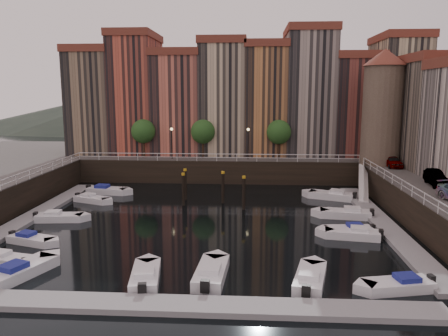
# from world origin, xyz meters

# --- Properties ---
(ground) EXTENTS (200.00, 200.00, 0.00)m
(ground) POSITION_xyz_m (0.00, 0.00, 0.00)
(ground) COLOR black
(ground) RESTS_ON ground
(quay_far) EXTENTS (80.00, 20.00, 3.00)m
(quay_far) POSITION_xyz_m (0.00, 26.00, 1.50)
(quay_far) COLOR black
(quay_far) RESTS_ON ground
(dock_left) EXTENTS (2.00, 28.00, 0.35)m
(dock_left) POSITION_xyz_m (-16.20, -1.00, 0.17)
(dock_left) COLOR gray
(dock_left) RESTS_ON ground
(dock_right) EXTENTS (2.00, 28.00, 0.35)m
(dock_right) POSITION_xyz_m (16.20, -1.00, 0.17)
(dock_right) COLOR gray
(dock_right) RESTS_ON ground
(dock_near) EXTENTS (30.00, 2.00, 0.35)m
(dock_near) POSITION_xyz_m (0.00, -17.00, 0.17)
(dock_near) COLOR gray
(dock_near) RESTS_ON ground
(mountains) EXTENTS (145.00, 100.00, 18.00)m
(mountains) POSITION_xyz_m (1.72, 110.00, 7.92)
(mountains) COLOR #2D382D
(mountains) RESTS_ON ground
(far_terrace) EXTENTS (48.70, 10.30, 17.50)m
(far_terrace) POSITION_xyz_m (3.31, 23.50, 10.95)
(far_terrace) COLOR #7F6A51
(far_terrace) RESTS_ON quay_far
(corner_tower) EXTENTS (5.20, 5.20, 13.80)m
(corner_tower) POSITION_xyz_m (20.00, 14.50, 10.19)
(corner_tower) COLOR #6B5B4C
(corner_tower) RESTS_ON quay_right
(promenade_trees) EXTENTS (21.20, 3.20, 5.20)m
(promenade_trees) POSITION_xyz_m (-1.33, 18.20, 6.58)
(promenade_trees) COLOR black
(promenade_trees) RESTS_ON quay_far
(street_lamps) EXTENTS (10.36, 0.36, 4.18)m
(street_lamps) POSITION_xyz_m (-1.00, 17.20, 5.90)
(street_lamps) COLOR black
(street_lamps) RESTS_ON quay_far
(railings) EXTENTS (36.08, 34.04, 0.52)m
(railings) POSITION_xyz_m (0.00, 4.88, 3.79)
(railings) COLOR white
(railings) RESTS_ON ground
(gangway) EXTENTS (2.78, 8.32, 3.73)m
(gangway) POSITION_xyz_m (17.10, 10.00, 1.92)
(gangway) COLOR white
(gangway) RESTS_ON ground
(mooring_pilings) EXTENTS (6.88, 4.10, 3.78)m
(mooring_pilings) POSITION_xyz_m (-0.09, 5.68, 1.65)
(mooring_pilings) COLOR black
(mooring_pilings) RESTS_ON ground
(boat_left_0) EXTENTS (4.30, 2.28, 0.96)m
(boat_left_0) POSITION_xyz_m (-12.55, -11.51, 0.32)
(boat_left_0) COLOR white
(boat_left_0) RESTS_ON ground
(boat_left_1) EXTENTS (4.21, 2.57, 0.94)m
(boat_left_1) POSITION_xyz_m (-12.89, -7.26, 0.32)
(boat_left_1) COLOR white
(boat_left_1) RESTS_ON ground
(boat_left_2) EXTENTS (4.51, 2.00, 1.02)m
(boat_left_2) POSITION_xyz_m (-13.37, -1.22, 0.34)
(boat_left_2) COLOR white
(boat_left_2) RESTS_ON ground
(boat_left_3) EXTENTS (4.32, 2.90, 0.98)m
(boat_left_3) POSITION_xyz_m (-12.84, 5.87, 0.33)
(boat_left_3) COLOR white
(boat_left_3) RESTS_ON ground
(boat_left_4) EXTENTS (5.01, 2.38, 1.13)m
(boat_left_4) POSITION_xyz_m (-12.53, 9.87, 0.38)
(boat_left_4) COLOR white
(boat_left_4) RESTS_ON ground
(boat_right_0) EXTENTS (4.52, 2.45, 1.01)m
(boat_right_0) POSITION_xyz_m (13.35, -13.98, 0.34)
(boat_right_0) COLOR white
(boat_right_0) RESTS_ON ground
(boat_right_1) EXTENTS (4.66, 2.26, 1.05)m
(boat_right_1) POSITION_xyz_m (12.79, -4.45, 0.35)
(boat_right_1) COLOR white
(boat_right_1) RESTS_ON ground
(boat_right_2) EXTENTS (4.26, 1.88, 0.96)m
(boat_right_2) POSITION_xyz_m (12.72, -3.35, 0.32)
(boat_right_2) COLOR white
(boat_right_2) RESTS_ON ground
(boat_right_3) EXTENTS (5.03, 2.37, 1.13)m
(boat_right_3) POSITION_xyz_m (13.49, 1.50, 0.38)
(boat_right_3) COLOR white
(boat_right_3) RESTS_ON ground
(boat_right_4) EXTENTS (5.22, 3.51, 1.18)m
(boat_right_4) POSITION_xyz_m (13.49, 8.85, 0.40)
(boat_right_4) COLOR white
(boat_right_4) RESTS_ON ground
(boat_near_0) EXTENTS (3.38, 5.08, 1.15)m
(boat_near_0) POSITION_xyz_m (-10.42, -13.42, 0.39)
(boat_near_0) COLOR white
(boat_near_0) RESTS_ON ground
(boat_near_1) EXTENTS (2.36, 4.78, 1.07)m
(boat_near_1) POSITION_xyz_m (-2.18, -13.72, 0.36)
(boat_near_1) COLOR white
(boat_near_1) RESTS_ON ground
(boat_near_2) EXTENTS (2.11, 5.08, 1.15)m
(boat_near_2) POSITION_xyz_m (1.90, -13.04, 0.39)
(boat_near_2) COLOR white
(boat_near_2) RESTS_ON ground
(boat_near_3) EXTENTS (2.69, 4.85, 1.09)m
(boat_near_3) POSITION_xyz_m (8.11, -13.40, 0.37)
(boat_near_3) COLOR white
(boat_near_3) RESTS_ON ground
(car_a) EXTENTS (1.61, 3.97, 1.35)m
(car_a) POSITION_xyz_m (20.92, 12.39, 3.67)
(car_a) COLOR gray
(car_a) RESTS_ON quay_right
(car_b) EXTENTS (2.18, 4.90, 1.56)m
(car_b) POSITION_xyz_m (21.87, 1.82, 3.78)
(car_b) COLOR gray
(car_b) RESTS_ON quay_right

